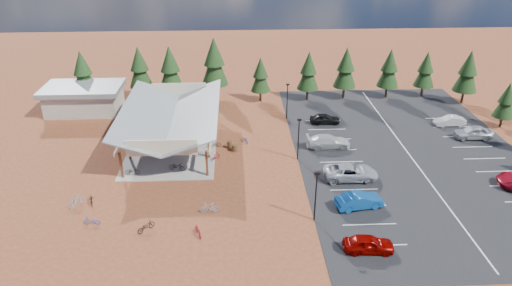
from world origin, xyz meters
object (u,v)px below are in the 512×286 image
at_px(bike_1, 151,141).
at_px(car_8, 473,132).
at_px(bike_11, 198,231).
at_px(car_1, 359,201).
at_px(bike_8, 91,199).
at_px(bike_12, 146,226).
at_px(bike_4, 177,166).
at_px(car_3, 328,141).
at_px(bike_pavilion, 172,115).
at_px(lamp_post_0, 316,193).
at_px(bike_14, 246,139).
at_px(bike_5, 197,140).
at_px(lamp_post_1, 299,136).
at_px(car_9, 450,121).
at_px(trash_bin_1, 230,145).
at_px(bike_6, 193,131).
at_px(outbuilding, 84,98).
at_px(bike_16, 214,144).
at_px(bike_2, 156,136).
at_px(bike_13, 210,208).
at_px(bike_9, 76,201).
at_px(car_0, 368,244).
at_px(lamp_post_2, 287,99).
at_px(bike_3, 159,118).
at_px(bike_15, 216,157).
at_px(trash_bin_0, 235,148).
at_px(car_2, 350,172).

height_order(bike_1, car_8, car_8).
xyz_separation_m(bike_11, car_1, (15.38, 3.62, 0.32)).
xyz_separation_m(bike_8, bike_12, (6.17, -4.79, 0.02)).
bearing_deg(bike_4, car_3, -57.32).
distance_m(bike_pavilion, bike_12, 18.22).
xyz_separation_m(lamp_post_0, bike_14, (-5.99, 16.71, -2.57)).
bearing_deg(bike_5, lamp_post_1, -94.82).
xyz_separation_m(bike_5, car_9, (33.89, 3.96, 0.14)).
height_order(lamp_post_1, car_9, lamp_post_1).
distance_m(trash_bin_1, bike_1, 9.81).
xyz_separation_m(trash_bin_1, bike_4, (-5.90, -5.42, 0.15)).
xyz_separation_m(bike_6, bike_11, (2.00, -20.98, -0.04)).
distance_m(outbuilding, bike_16, 22.93).
distance_m(bike_2, bike_13, 18.02).
bearing_deg(bike_9, car_1, -154.91).
bearing_deg(bike_11, bike_1, 90.18).
bearing_deg(car_0, bike_12, 82.75).
distance_m(bike_4, car_0, 22.86).
bearing_deg(lamp_post_2, bike_3, -178.65).
bearing_deg(bike_15, bike_pavilion, -2.82).
xyz_separation_m(bike_16, car_9, (31.72, 5.05, 0.27)).
bearing_deg(car_8, bike_6, -93.76).
bearing_deg(bike_12, bike_15, -70.20).
xyz_separation_m(bike_pavilion, bike_13, (5.17, -15.37, -3.28)).
bearing_deg(outbuilding, lamp_post_1, -28.89).
bearing_deg(trash_bin_0, car_3, 2.61).
height_order(bike_3, bike_14, bike_3).
distance_m(lamp_post_0, bike_12, 15.71).
distance_m(lamp_post_1, bike_6, 14.78).
height_order(bike_5, car_2, car_2).
bearing_deg(outbuilding, bike_1, -45.53).
xyz_separation_m(lamp_post_0, bike_6, (-12.70, 19.15, -2.43)).
bearing_deg(bike_6, car_8, -107.69).
height_order(trash_bin_0, car_1, car_1).
xyz_separation_m(bike_12, car_1, (20.16, 2.70, 0.33)).
xyz_separation_m(bike_pavilion, bike_16, (5.12, -1.56, -3.38)).
xyz_separation_m(bike_6, bike_13, (2.87, -17.52, 0.00)).
bearing_deg(bike_3, bike_11, -177.42).
height_order(bike_pavilion, car_0, bike_pavilion).
height_order(bike_3, bike_13, bike_3).
xyz_separation_m(bike_1, bike_13, (7.88, -14.86, 0.00)).
height_order(bike_4, car_3, car_3).
relative_size(outbuilding, car_8, 2.28).
distance_m(bike_4, car_3, 18.69).
relative_size(bike_13, car_9, 0.45).
xyz_separation_m(bike_8, car_1, (26.33, -2.10, 0.35)).
distance_m(bike_5, car_8, 35.14).
distance_m(lamp_post_0, bike_6, 23.11).
relative_size(trash_bin_1, car_0, 0.21).
bearing_deg(bike_3, lamp_post_2, -101.46).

